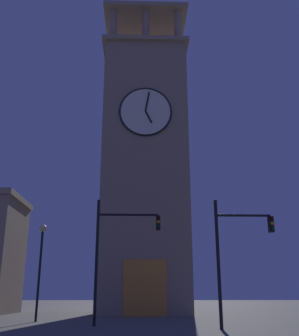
% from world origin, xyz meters
% --- Properties ---
extents(ground_plane, '(200.00, 200.00, 0.00)m').
position_xyz_m(ground_plane, '(0.00, 0.00, 0.00)').
color(ground_plane, '#56544F').
extents(clocktower, '(7.73, 8.84, 30.45)m').
position_xyz_m(clocktower, '(-1.85, -2.46, 12.10)').
color(clocktower, gray).
rests_on(clocktower, ground_plane).
extents(traffic_signal_near, '(3.37, 0.41, 6.32)m').
position_xyz_m(traffic_signal_near, '(-0.16, 11.10, 4.01)').
color(traffic_signal_near, black).
rests_on(traffic_signal_near, ground_plane).
extents(traffic_signal_mid, '(2.80, 0.41, 5.82)m').
position_xyz_m(traffic_signal_mid, '(-5.84, 13.38, 3.68)').
color(traffic_signal_mid, black).
rests_on(traffic_signal_mid, ground_plane).
extents(street_lamp, '(0.44, 0.44, 5.55)m').
position_xyz_m(street_lamp, '(4.50, 7.63, 3.83)').
color(street_lamp, black).
rests_on(street_lamp, ground_plane).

